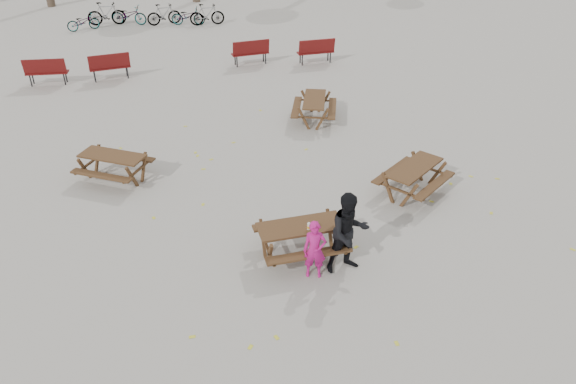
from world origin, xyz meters
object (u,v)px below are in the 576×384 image
object	(u,v)px
food_tray	(315,226)
soda_bottle	(309,226)
picnic_table_far	(314,110)
picnic_table_north	(114,167)
adult	(349,233)
picnic_table_east	(413,180)
main_picnic_table	(301,233)
child	(315,250)

from	to	relation	value
food_tray	soda_bottle	world-z (taller)	soda_bottle
soda_bottle	picnic_table_far	xyz separation A→B (m)	(2.33, 6.87, -0.48)
food_tray	picnic_table_north	xyz separation A→B (m)	(-4.05, 4.53, -0.43)
adult	picnic_table_north	distance (m)	6.87
adult	picnic_table_north	size ratio (longest dim) A/B	1.05
picnic_table_east	food_tray	bearing A→B (deg)	175.35
main_picnic_table	picnic_table_far	size ratio (longest dim) A/B	1.05
food_tray	child	world-z (taller)	child
soda_bottle	picnic_table_north	world-z (taller)	soda_bottle
food_tray	main_picnic_table	bearing A→B (deg)	157.63
child	adult	xyz separation A→B (m)	(0.72, 0.03, 0.25)
soda_bottle	picnic_table_east	distance (m)	3.89
main_picnic_table	child	distance (m)	0.72
main_picnic_table	food_tray	xyz separation A→B (m)	(0.27, -0.11, 0.21)
adult	picnic_table_east	xyz separation A→B (m)	(2.67, 2.41, -0.52)
picnic_table_east	picnic_table_north	world-z (taller)	picnic_table_east
main_picnic_table	picnic_table_far	bearing A→B (deg)	69.92
picnic_table_far	child	bearing A→B (deg)	-176.80
soda_bottle	child	bearing A→B (deg)	-94.02
soda_bottle	picnic_table_far	distance (m)	7.26
picnic_table_north	picnic_table_far	size ratio (longest dim) A/B	0.99
soda_bottle	child	distance (m)	0.57
soda_bottle	child	xyz separation A→B (m)	(-0.04, -0.53, -0.21)
picnic_table_far	picnic_table_east	bearing A→B (deg)	-147.36
picnic_table_north	picnic_table_far	xyz separation A→B (m)	(6.22, 2.26, 0.00)
picnic_table_east	picnic_table_north	distance (m)	7.73
picnic_table_far	main_picnic_table	bearing A→B (deg)	-179.15
soda_bottle	picnic_table_north	bearing A→B (deg)	130.21
main_picnic_table	soda_bottle	xyz separation A→B (m)	(0.11, -0.18, 0.26)
food_tray	child	bearing A→B (deg)	-108.02
main_picnic_table	picnic_table_far	world-z (taller)	main_picnic_table
child	picnic_table_far	size ratio (longest dim) A/B	0.75
main_picnic_table	child	world-z (taller)	child
food_tray	picnic_table_far	xyz separation A→B (m)	(2.17, 6.79, -0.42)
main_picnic_table	picnic_table_east	distance (m)	3.88
soda_bottle	adult	xyz separation A→B (m)	(0.69, -0.50, 0.05)
main_picnic_table	child	xyz separation A→B (m)	(0.08, -0.71, 0.06)
food_tray	soda_bottle	xyz separation A→B (m)	(-0.16, -0.07, 0.05)
child	picnic_table_north	world-z (taller)	child
soda_bottle	adult	bearing A→B (deg)	-36.04
picnic_table_east	soda_bottle	bearing A→B (deg)	175.11
soda_bottle	picnic_table_far	bearing A→B (deg)	71.27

